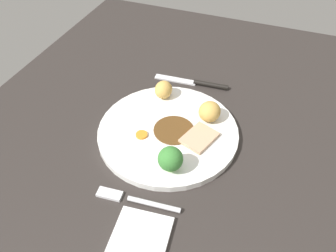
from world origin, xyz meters
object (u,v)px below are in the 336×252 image
(roast_potato_right, at_px, (164,90))
(knife, at_px, (198,83))
(carrot_coin_front, at_px, (141,135))
(fork, at_px, (135,200))
(dinner_plate, at_px, (168,132))
(roast_potato_left, at_px, (210,111))
(meat_slice_main, at_px, (199,138))
(broccoli_floret, at_px, (170,159))
(folded_napkin, at_px, (138,243))

(roast_potato_right, xyz_separation_m, knife, (0.09, -0.05, -0.03))
(carrot_coin_front, height_order, knife, carrot_coin_front)
(carrot_coin_front, bearing_deg, fork, -160.36)
(dinner_plate, height_order, roast_potato_right, roast_potato_right)
(dinner_plate, bearing_deg, roast_potato_left, -48.92)
(meat_slice_main, relative_size, knife, 0.38)
(knife, bearing_deg, broccoli_floret, 93.11)
(roast_potato_right, bearing_deg, carrot_coin_front, -178.25)
(roast_potato_right, distance_m, folded_napkin, 0.36)
(roast_potato_right, xyz_separation_m, carrot_coin_front, (-0.13, -0.00, -0.02))
(meat_slice_main, height_order, roast_potato_left, roast_potato_left)
(dinner_plate, relative_size, carrot_coin_front, 12.12)
(folded_napkin, bearing_deg, fork, 28.36)
(roast_potato_left, bearing_deg, meat_slice_main, 178.53)
(carrot_coin_front, distance_m, folded_napkin, 0.23)
(broccoli_floret, distance_m, fork, 0.09)
(roast_potato_right, distance_m, carrot_coin_front, 0.14)
(knife, bearing_deg, meat_slice_main, 104.09)
(carrot_coin_front, relative_size, fork, 0.16)
(roast_potato_left, xyz_separation_m, folded_napkin, (-0.31, 0.03, -0.03))
(broccoli_floret, height_order, fork, broccoli_floret)
(roast_potato_right, relative_size, fork, 0.29)
(carrot_coin_front, relative_size, knife, 0.13)
(roast_potato_left, height_order, folded_napkin, roast_potato_left)
(carrot_coin_front, xyz_separation_m, knife, (0.22, -0.05, -0.01))
(meat_slice_main, relative_size, folded_napkin, 0.64)
(roast_potato_right, xyz_separation_m, broccoli_floret, (-0.19, -0.09, 0.01))
(carrot_coin_front, bearing_deg, roast_potato_right, 1.75)
(meat_slice_main, relative_size, roast_potato_right, 1.61)
(roast_potato_left, height_order, carrot_coin_front, roast_potato_left)
(folded_napkin, bearing_deg, knife, 4.78)
(knife, bearing_deg, fork, 85.92)
(fork, bearing_deg, carrot_coin_front, -75.68)
(roast_potato_right, height_order, broccoli_floret, broccoli_floret)
(roast_potato_left, relative_size, broccoli_floret, 0.93)
(dinner_plate, xyz_separation_m, carrot_coin_front, (-0.04, 0.04, 0.01))
(fork, xyz_separation_m, folded_napkin, (-0.07, -0.04, 0.00))
(dinner_plate, relative_size, roast_potato_right, 6.66)
(carrot_coin_front, bearing_deg, broccoli_floret, -125.23)
(knife, relative_size, folded_napkin, 1.69)
(dinner_plate, height_order, broccoli_floret, broccoli_floret)
(roast_potato_right, bearing_deg, folded_napkin, -165.10)
(dinner_plate, relative_size, roast_potato_left, 5.92)
(roast_potato_left, xyz_separation_m, roast_potato_right, (0.04, 0.12, -0.00))
(dinner_plate, bearing_deg, knife, -2.08)
(dinner_plate, bearing_deg, broccoli_floret, -156.79)
(folded_napkin, bearing_deg, carrot_coin_front, 22.70)
(fork, bearing_deg, folded_napkin, 113.04)
(roast_potato_left, relative_size, fork, 0.32)
(carrot_coin_front, bearing_deg, knife, -12.77)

